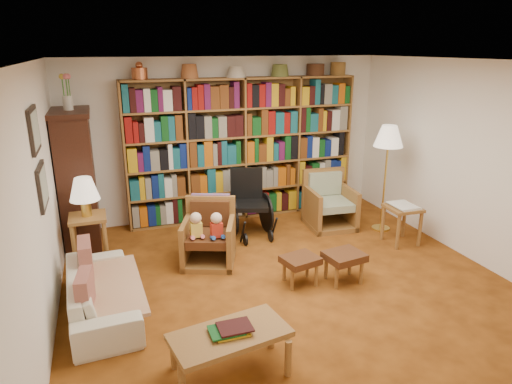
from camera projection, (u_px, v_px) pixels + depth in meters
name	position (u px, v px, depth m)	size (l,w,h in m)	color
floor	(288.00, 283.00, 5.32)	(5.00, 5.00, 0.00)	#924E16
ceiling	(293.00, 61.00, 4.56)	(5.00, 5.00, 0.00)	white
wall_back	(228.00, 139.00, 7.19)	(5.00, 5.00, 0.00)	white
wall_front	(456.00, 293.00, 2.69)	(5.00, 5.00, 0.00)	white
wall_left	(38.00, 206.00, 4.17)	(5.00, 5.00, 0.00)	white
wall_right	(474.00, 163.00, 5.72)	(5.00, 5.00, 0.00)	white
bookshelf	(243.00, 145.00, 7.13)	(3.60, 0.30, 2.42)	olive
curio_cabinet	(77.00, 178.00, 6.14)	(0.50, 0.95, 2.40)	#35170E
framed_pictures	(38.00, 158.00, 4.33)	(0.03, 0.52, 0.97)	black
sofa	(101.00, 292.00, 4.68)	(0.62, 1.60, 0.47)	beige
sofa_throw	(106.00, 286.00, 4.67)	(0.71, 1.32, 0.04)	beige
cushion_left	(86.00, 261.00, 4.89)	(0.13, 0.41, 0.41)	maroon
cushion_right	(85.00, 292.00, 4.26)	(0.12, 0.38, 0.38)	maroon
side_table_lamp	(89.00, 229.00, 5.60)	(0.44, 0.44, 0.67)	olive
table_lamp	(84.00, 190.00, 5.45)	(0.35, 0.35, 0.48)	gold
armchair_leather	(207.00, 236.00, 5.81)	(0.87, 0.87, 0.82)	olive
armchair_sage	(327.00, 205.00, 7.00)	(0.73, 0.76, 0.84)	olive
wheelchair	(249.00, 205.00, 6.62)	(0.59, 0.77, 0.97)	black
floor_lamp	(388.00, 140.00, 6.50)	(0.42, 0.42, 1.58)	gold
side_table_papers	(402.00, 213.00, 6.30)	(0.45, 0.45, 0.57)	olive
footstool_a	(300.00, 262.00, 5.24)	(0.46, 0.42, 0.34)	#4E2514
footstool_b	(344.00, 258.00, 5.28)	(0.48, 0.43, 0.36)	#4E2514
coffee_table	(230.00, 338.00, 3.78)	(1.05, 0.65, 0.44)	olive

